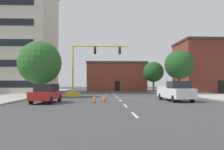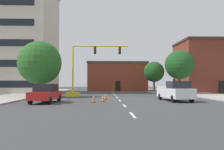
{
  "view_description": "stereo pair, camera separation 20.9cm",
  "coord_description": "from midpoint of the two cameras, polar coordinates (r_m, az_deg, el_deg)",
  "views": [
    {
      "loc": [
        -1.84,
        -27.56,
        1.85
      ],
      "look_at": [
        -0.56,
        4.35,
        2.88
      ],
      "focal_mm": 38.05,
      "sensor_mm": 36.0,
      "label": 1
    },
    {
      "loc": [
        -1.63,
        -27.57,
        1.85
      ],
      "look_at": [
        -0.56,
        4.35,
        2.88
      ],
      "focal_mm": 38.05,
      "sensor_mm": 36.0,
      "label": 2
    }
  ],
  "objects": [
    {
      "name": "traffic_signal_gantry",
      "position": [
        31.9,
        -7.77,
        -1.2
      ],
      "size": [
        8.28,
        1.2,
        6.83
      ],
      "color": "yellow",
      "rests_on": "ground_plane"
    },
    {
      "name": "lane_stripe_seg_2",
      "position": [
        24.7,
        1.75,
        -6.13
      ],
      "size": [
        0.16,
        2.4,
        0.01
      ],
      "primitive_type": "cube",
      "color": "silver",
      "rests_on": "ground_plane"
    },
    {
      "name": "tree_right_mid",
      "position": [
        38.29,
        15.68,
        2.39
      ],
      "size": [
        4.51,
        4.51,
        6.9
      ],
      "color": "brown",
      "rests_on": "ground_plane"
    },
    {
      "name": "lane_stripe_seg_4",
      "position": [
        35.66,
        0.5,
        -4.81
      ],
      "size": [
        0.16,
        2.4,
        0.01
      ],
      "primitive_type": "cube",
      "color": "silver",
      "rests_on": "ground_plane"
    },
    {
      "name": "lane_stripe_seg_6",
      "position": [
        46.63,
        -0.16,
        -4.11
      ],
      "size": [
        0.16,
        2.4,
        0.01
      ],
      "primitive_type": "cube",
      "color": "silver",
      "rests_on": "ground_plane"
    },
    {
      "name": "lane_stripe_seg_5",
      "position": [
        41.14,
        0.13,
        -4.41
      ],
      "size": [
        0.16,
        2.4,
        0.01
      ],
      "primitive_type": "cube",
      "color": "silver",
      "rests_on": "ground_plane"
    },
    {
      "name": "tree_right_far",
      "position": [
        49.04,
        9.81,
        0.76
      ],
      "size": [
        4.16,
        4.16,
        6.14
      ],
      "color": "brown",
      "rests_on": "ground_plane"
    },
    {
      "name": "ground_plane",
      "position": [
        27.68,
        1.31,
        -5.67
      ],
      "size": [
        160.0,
        160.0,
        0.0
      ],
      "primitive_type": "plane",
      "color": "#424244"
    },
    {
      "name": "lane_stripe_seg_0",
      "position": [
        13.8,
        5.02,
        -9.52
      ],
      "size": [
        0.16,
        2.4,
        0.01
      ],
      "primitive_type": "cube",
      "color": "silver",
      "rests_on": "ground_plane"
    },
    {
      "name": "building_row_right",
      "position": [
        48.57,
        22.01,
        1.84
      ],
      "size": [
        11.34,
        9.65,
        9.68
      ],
      "color": "brown",
      "rests_on": "ground_plane"
    },
    {
      "name": "building_brick_center",
      "position": [
        55.37,
        0.91,
        -0.35
      ],
      "size": [
        13.58,
        8.04,
        6.55
      ],
      "color": "brown",
      "rests_on": "ground_plane"
    },
    {
      "name": "traffic_cone_roadside_a",
      "position": [
        23.01,
        -2.27,
        -5.58
      ],
      "size": [
        0.36,
        0.36,
        0.71
      ],
      "color": "black",
      "rests_on": "ground_plane"
    },
    {
      "name": "sedan_red_near_left",
      "position": [
        22.57,
        -15.74,
        -4.21
      ],
      "size": [
        2.19,
        4.63,
        1.74
      ],
      "color": "#B21E19",
      "rests_on": "ground_plane"
    },
    {
      "name": "traffic_cone_roadside_c",
      "position": [
        26.11,
        -1.7,
        -5.14
      ],
      "size": [
        0.36,
        0.36,
        0.7
      ],
      "color": "black",
      "rests_on": "ground_plane"
    },
    {
      "name": "building_tall_left",
      "position": [
        47.88,
        -23.79,
        7.96
      ],
      "size": [
        16.25,
        13.49,
        19.72
      ],
      "color": "beige",
      "rests_on": "ground_plane"
    },
    {
      "name": "sidewalk_right",
      "position": [
        38.55,
        20.29,
        -4.37
      ],
      "size": [
        6.0,
        56.0,
        0.14
      ],
      "primitive_type": "cube",
      "color": "#B2ADA3",
      "rests_on": "ground_plane"
    },
    {
      "name": "sidewalk_left",
      "position": [
        37.36,
        -19.95,
        -4.46
      ],
      "size": [
        6.0,
        56.0,
        0.14
      ],
      "primitive_type": "cube",
      "color": "#B2ADA3",
      "rests_on": "ground_plane"
    },
    {
      "name": "lane_stripe_seg_1",
      "position": [
        19.23,
        2.92,
        -7.34
      ],
      "size": [
        0.16,
        2.4,
        0.01
      ],
      "primitive_type": "cube",
      "color": "silver",
      "rests_on": "ground_plane"
    },
    {
      "name": "pickup_truck_white",
      "position": [
        24.68,
        14.76,
        -3.81
      ],
      "size": [
        2.49,
        5.56,
        1.99
      ],
      "color": "white",
      "rests_on": "ground_plane"
    },
    {
      "name": "lane_stripe_seg_3",
      "position": [
        30.17,
        1.01,
        -5.35
      ],
      "size": [
        0.16,
        2.4,
        0.01
      ],
      "primitive_type": "cube",
      "color": "silver",
      "rests_on": "ground_plane"
    },
    {
      "name": "traffic_cone_roadside_b",
      "position": [
        21.91,
        -4.52,
        -5.67
      ],
      "size": [
        0.36,
        0.36,
        0.78
      ],
      "color": "black",
      "rests_on": "ground_plane"
    },
    {
      "name": "tree_left_near",
      "position": [
        31.57,
        -17.16,
        2.83
      ],
      "size": [
        5.52,
        5.52,
        7.14
      ],
      "color": "brown",
      "rests_on": "ground_plane"
    }
  ]
}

